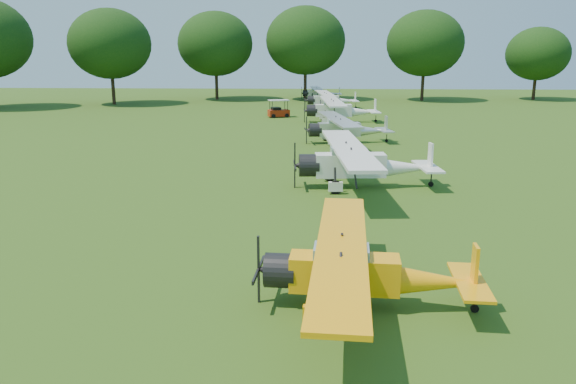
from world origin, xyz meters
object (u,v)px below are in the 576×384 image
Objects in this scene: aircraft_3 at (361,161)px; aircraft_5 at (339,108)px; aircraft_6 at (330,99)px; aircraft_2 at (362,268)px; aircraft_7 at (320,92)px; aircraft_4 at (346,127)px; golf_cart at (278,111)px.

aircraft_3 is 1.01× the size of aircraft_5.
aircraft_5 is 1.15× the size of aircraft_6.
aircraft_2 is 66.70m from aircraft_7.
aircraft_3 is at bearing -92.35° from aircraft_7.
aircraft_4 reaches higher than aircraft_7.
aircraft_7 is 22.33m from golf_cart.
aircraft_5 is (1.11, 40.87, 0.22)m from aircraft_2.
aircraft_7 is (-0.48, 66.70, -0.08)m from aircraft_2.
golf_cart is at bearing 100.89° from aircraft_4.
aircraft_6 reaches higher than golf_cart.
aircraft_5 is at bearing -51.81° from golf_cart.
aircraft_3 reaches higher than aircraft_5.
aircraft_2 reaches higher than golf_cart.
aircraft_6 is (-0.51, 13.49, -0.18)m from aircraft_5.
aircraft_7 is at bearing 94.13° from aircraft_2.
aircraft_6 is 11.09m from golf_cart.
aircraft_4 is (-0.03, 14.24, -0.16)m from aircraft_3.
golf_cart is (-6.20, 3.99, -0.75)m from aircraft_5.
aircraft_6 is at bearing 40.04° from golf_cart.
aircraft_5 is at bearing 80.38° from aircraft_4.
aircraft_3 is at bearing -99.35° from aircraft_4.
aircraft_2 is 4.11× the size of golf_cart.
golf_cart is (-4.61, -21.84, -0.45)m from aircraft_7.
aircraft_5 reaches higher than aircraft_4.
aircraft_4 is at bearing -91.75° from aircraft_7.
aircraft_2 is 0.94× the size of aircraft_4.
aircraft_5 is (0.01, 26.88, -0.01)m from aircraft_3.
aircraft_2 is at bearing -98.93° from aircraft_3.
aircraft_5 reaches higher than aircraft_7.
golf_cart is (-6.19, 30.87, -0.76)m from aircraft_3.
aircraft_2 is 14.04m from aircraft_3.
aircraft_3 reaches higher than aircraft_6.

